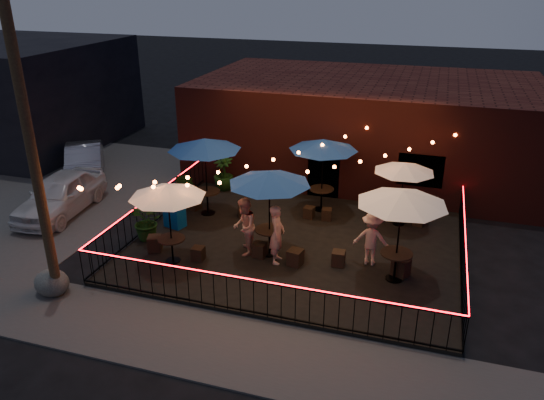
{
  "coord_description": "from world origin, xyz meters",
  "views": [
    {
      "loc": [
        3.77,
        -12.46,
        8.1
      ],
      "look_at": [
        -0.88,
        2.31,
        1.42
      ],
      "focal_mm": 35.0,
      "sensor_mm": 36.0,
      "label": 1
    }
  ],
  "objects_px": {
    "cafe_table_4": "(402,199)",
    "cafe_table_0": "(167,192)",
    "cafe_table_3": "(323,146)",
    "cooler": "(175,214)",
    "cafe_table_2": "(269,179)",
    "utility_pole": "(33,156)",
    "boulder": "(52,283)",
    "cafe_table_5": "(404,168)",
    "cafe_table_1": "(205,145)"
  },
  "relations": [
    {
      "from": "utility_pole",
      "to": "cooler",
      "type": "distance_m",
      "value": 5.82
    },
    {
      "from": "cafe_table_2",
      "to": "utility_pole",
      "type": "bearing_deg",
      "value": -142.34
    },
    {
      "from": "utility_pole",
      "to": "cafe_table_4",
      "type": "relative_size",
      "value": 2.7
    },
    {
      "from": "cooler",
      "to": "cafe_table_5",
      "type": "bearing_deg",
      "value": 34.61
    },
    {
      "from": "cafe_table_0",
      "to": "cafe_table_1",
      "type": "height_order",
      "value": "cafe_table_1"
    },
    {
      "from": "utility_pole",
      "to": "boulder",
      "type": "height_order",
      "value": "utility_pole"
    },
    {
      "from": "utility_pole",
      "to": "cafe_table_1",
      "type": "xyz_separation_m",
      "value": [
        1.82,
        5.88,
        -1.31
      ]
    },
    {
      "from": "cafe_table_3",
      "to": "boulder",
      "type": "bearing_deg",
      "value": -128.32
    },
    {
      "from": "utility_pole",
      "to": "cafe_table_1",
      "type": "distance_m",
      "value": 6.29
    },
    {
      "from": "cafe_table_2",
      "to": "cafe_table_3",
      "type": "relative_size",
      "value": 1.01
    },
    {
      "from": "cafe_table_1",
      "to": "cafe_table_4",
      "type": "distance_m",
      "value": 7.24
    },
    {
      "from": "cafe_table_0",
      "to": "cafe_table_2",
      "type": "relative_size",
      "value": 0.94
    },
    {
      "from": "cafe_table_1",
      "to": "cafe_table_5",
      "type": "bearing_deg",
      "value": 9.9
    },
    {
      "from": "cafe_table_5",
      "to": "boulder",
      "type": "height_order",
      "value": "cafe_table_5"
    },
    {
      "from": "cafe_table_1",
      "to": "boulder",
      "type": "relative_size",
      "value": 3.32
    },
    {
      "from": "cafe_table_4",
      "to": "utility_pole",
      "type": "bearing_deg",
      "value": -158.58
    },
    {
      "from": "cafe_table_3",
      "to": "cafe_table_5",
      "type": "height_order",
      "value": "cafe_table_3"
    },
    {
      "from": "utility_pole",
      "to": "cafe_table_2",
      "type": "height_order",
      "value": "utility_pole"
    },
    {
      "from": "cafe_table_0",
      "to": "boulder",
      "type": "xyz_separation_m",
      "value": [
        -2.4,
        -2.38,
        -2.01
      ]
    },
    {
      "from": "cafe_table_0",
      "to": "cafe_table_5",
      "type": "relative_size",
      "value": 1.0
    },
    {
      "from": "cafe_table_2",
      "to": "boulder",
      "type": "relative_size",
      "value": 2.9
    },
    {
      "from": "cafe_table_1",
      "to": "cooler",
      "type": "bearing_deg",
      "value": -115.59
    },
    {
      "from": "cafe_table_2",
      "to": "cooler",
      "type": "distance_m",
      "value": 4.23
    },
    {
      "from": "cafe_table_4",
      "to": "cafe_table_0",
      "type": "bearing_deg",
      "value": -171.63
    },
    {
      "from": "boulder",
      "to": "cafe_table_0",
      "type": "bearing_deg",
      "value": 44.74
    },
    {
      "from": "cafe_table_0",
      "to": "cafe_table_2",
      "type": "distance_m",
      "value": 2.93
    },
    {
      "from": "cafe_table_5",
      "to": "utility_pole",
      "type": "bearing_deg",
      "value": -140.09
    },
    {
      "from": "cafe_table_2",
      "to": "cooler",
      "type": "relative_size",
      "value": 2.96
    },
    {
      "from": "cafe_table_2",
      "to": "cafe_table_4",
      "type": "xyz_separation_m",
      "value": [
        3.78,
        -0.34,
        0.01
      ]
    },
    {
      "from": "cafe_table_3",
      "to": "cooler",
      "type": "relative_size",
      "value": 2.94
    },
    {
      "from": "cafe_table_0",
      "to": "boulder",
      "type": "relative_size",
      "value": 2.73
    },
    {
      "from": "cafe_table_5",
      "to": "boulder",
      "type": "xyz_separation_m",
      "value": [
        -8.61,
        -6.98,
        -1.82
      ]
    },
    {
      "from": "cafe_table_0",
      "to": "cafe_table_1",
      "type": "distance_m",
      "value": 3.48
    },
    {
      "from": "boulder",
      "to": "cafe_table_1",
      "type": "bearing_deg",
      "value": 70.89
    },
    {
      "from": "cafe_table_0",
      "to": "cafe_table_2",
      "type": "bearing_deg",
      "value": 26.17
    },
    {
      "from": "cafe_table_4",
      "to": "cafe_table_5",
      "type": "xyz_separation_m",
      "value": [
        -0.2,
        3.66,
        -0.43
      ]
    },
    {
      "from": "cafe_table_1",
      "to": "utility_pole",
      "type": "bearing_deg",
      "value": -107.16
    },
    {
      "from": "cafe_table_3",
      "to": "boulder",
      "type": "distance_m",
      "value": 9.63
    },
    {
      "from": "cafe_table_1",
      "to": "cafe_table_2",
      "type": "distance_m",
      "value": 3.7
    },
    {
      "from": "utility_pole",
      "to": "cafe_table_4",
      "type": "xyz_separation_m",
      "value": [
        8.6,
        3.38,
        -1.38
      ]
    },
    {
      "from": "cafe_table_4",
      "to": "cafe_table_3",
      "type": "bearing_deg",
      "value": 126.69
    },
    {
      "from": "utility_pole",
      "to": "boulder",
      "type": "bearing_deg",
      "value": 166.2
    },
    {
      "from": "boulder",
      "to": "cafe_table_3",
      "type": "bearing_deg",
      "value": 51.68
    },
    {
      "from": "cafe_table_0",
      "to": "utility_pole",
      "type": "bearing_deg",
      "value": -132.13
    },
    {
      "from": "utility_pole",
      "to": "cafe_table_2",
      "type": "xyz_separation_m",
      "value": [
        4.82,
        3.72,
        -1.39
      ]
    },
    {
      "from": "cafe_table_0",
      "to": "cafe_table_3",
      "type": "distance_m",
      "value": 6.03
    },
    {
      "from": "cafe_table_2",
      "to": "cafe_table_4",
      "type": "distance_m",
      "value": 3.8
    },
    {
      "from": "utility_pole",
      "to": "cafe_table_5",
      "type": "height_order",
      "value": "utility_pole"
    },
    {
      "from": "cafe_table_3",
      "to": "boulder",
      "type": "relative_size",
      "value": 2.89
    },
    {
      "from": "cafe_table_0",
      "to": "cafe_table_4",
      "type": "height_order",
      "value": "cafe_table_4"
    }
  ]
}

